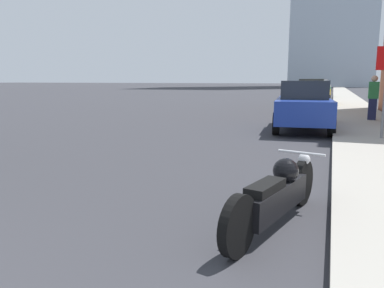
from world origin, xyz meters
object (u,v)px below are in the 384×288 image
Objects in this scene: parked_car_yellow at (313,93)px; pedestrian at (373,97)px; parked_car_green at (320,89)px; parked_car_silver at (325,86)px; parked_car_blue at (303,105)px; parked_car_white at (323,87)px; motorcycle at (277,194)px.

parked_car_yellow is 10.10m from pedestrian.
parked_car_silver is (0.02, 23.14, -0.04)m from parked_car_green.
pedestrian reaches higher than parked_car_blue.
parked_car_blue is 24.60m from parked_car_green.
parked_car_green is 1.03× the size of parked_car_white.
parked_car_green is at bearing 96.98° from pedestrian.
parked_car_blue is at bearing 106.52° from motorcycle.
motorcycle is at bearing -84.60° from parked_car_green.
parked_car_silver is at bearing 104.83° from motorcycle.
pedestrian is at bearing -78.73° from parked_car_green.
pedestrian reaches higher than motorcycle.
parked_car_silver reaches higher than parked_car_white.
pedestrian is (2.65, -21.66, 0.17)m from parked_car_green.
parked_car_blue is 1.00× the size of parked_car_yellow.
parked_car_yellow reaches higher than parked_car_blue.
motorcycle is at bearing -92.69° from parked_car_blue.
parked_car_green is 12.02m from parked_car_white.
parked_car_blue is at bearing -85.04° from parked_car_green.
parked_car_blue is 36.62m from parked_car_white.
parked_car_silver is (-0.27, 47.74, -0.03)m from parked_car_blue.
pedestrian is at bearing 94.53° from motorcycle.
pedestrian is at bearing -69.42° from parked_car_yellow.
parked_car_silver is at bearing 93.37° from pedestrian.
parked_car_white is (0.04, 23.94, -0.05)m from parked_car_yellow.
parked_car_white is (0.02, 12.02, -0.03)m from parked_car_green.
parked_car_yellow reaches higher than parked_car_silver.
parked_car_blue is at bearing -87.71° from parked_car_white.
parked_car_green is 1.01× the size of parked_car_silver.
parked_car_yellow is at bearing 86.39° from parked_car_blue.
parked_car_green is (0.03, 11.92, -0.02)m from parked_car_yellow.
parked_car_white is 11.12m from parked_car_silver.
parked_car_green is at bearing -93.12° from parked_car_silver.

